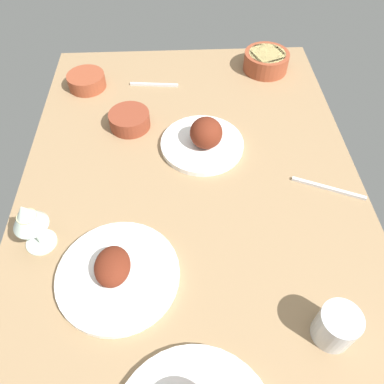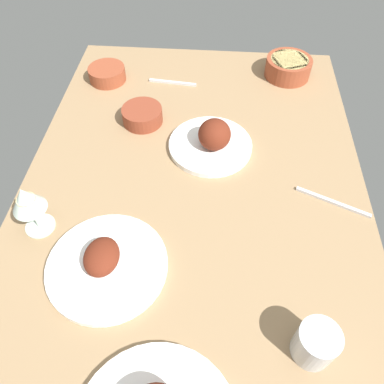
{
  "view_description": "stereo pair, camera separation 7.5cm",
  "coord_description": "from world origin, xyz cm",
  "px_view_note": "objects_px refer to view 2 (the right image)",
  "views": [
    {
      "loc": [
        -59.28,
        2.82,
        78.92
      ],
      "look_at": [
        0.0,
        0.0,
        6.0
      ],
      "focal_mm": 35.1,
      "sensor_mm": 36.0,
      "label": 1
    },
    {
      "loc": [
        -59.16,
        -4.7,
        78.92
      ],
      "look_at": [
        0.0,
        0.0,
        6.0
      ],
      "focal_mm": 35.1,
      "sensor_mm": 36.0,
      "label": 2
    }
  ],
  "objects_px": {
    "spoon_loose": "(173,82)",
    "bowl_sauce": "(142,115)",
    "wine_glass": "(27,201)",
    "water_tumbler": "(316,344)",
    "bowl_onions": "(107,73)",
    "plate_center_main": "(212,141)",
    "bowl_pasta": "(288,67)",
    "plate_far_side": "(106,264)",
    "fork_loose": "(333,202)"
  },
  "relations": [
    {
      "from": "bowl_sauce",
      "to": "plate_far_side",
      "type": "bearing_deg",
      "value": 179.99
    },
    {
      "from": "plate_far_side",
      "to": "bowl_sauce",
      "type": "distance_m",
      "value": 0.49
    },
    {
      "from": "water_tumbler",
      "to": "wine_glass",
      "type": "bearing_deg",
      "value": 68.72
    },
    {
      "from": "bowl_pasta",
      "to": "fork_loose",
      "type": "relative_size",
      "value": 0.81
    },
    {
      "from": "water_tumbler",
      "to": "plate_far_side",
      "type": "bearing_deg",
      "value": 71.37
    },
    {
      "from": "water_tumbler",
      "to": "fork_loose",
      "type": "relative_size",
      "value": 0.44
    },
    {
      "from": "bowl_pasta",
      "to": "spoon_loose",
      "type": "distance_m",
      "value": 0.39
    },
    {
      "from": "wine_glass",
      "to": "spoon_loose",
      "type": "bearing_deg",
      "value": -22.65
    },
    {
      "from": "water_tumbler",
      "to": "bowl_pasta",
      "type": "bearing_deg",
      "value": -1.67
    },
    {
      "from": "fork_loose",
      "to": "spoon_loose",
      "type": "distance_m",
      "value": 0.66
    },
    {
      "from": "spoon_loose",
      "to": "water_tumbler",
      "type": "bearing_deg",
      "value": -60.96
    },
    {
      "from": "bowl_onions",
      "to": "water_tumbler",
      "type": "bearing_deg",
      "value": -145.44
    },
    {
      "from": "bowl_pasta",
      "to": "water_tumbler",
      "type": "relative_size",
      "value": 1.83
    },
    {
      "from": "plate_center_main",
      "to": "spoon_loose",
      "type": "height_order",
      "value": "plate_center_main"
    },
    {
      "from": "plate_far_side",
      "to": "bowl_onions",
      "type": "distance_m",
      "value": 0.72
    },
    {
      "from": "bowl_sauce",
      "to": "wine_glass",
      "type": "height_order",
      "value": "wine_glass"
    },
    {
      "from": "bowl_pasta",
      "to": "bowl_sauce",
      "type": "bearing_deg",
      "value": 121.45
    },
    {
      "from": "plate_far_side",
      "to": "bowl_onions",
      "type": "relative_size",
      "value": 2.18
    },
    {
      "from": "plate_far_side",
      "to": "wine_glass",
      "type": "bearing_deg",
      "value": 62.87
    },
    {
      "from": "bowl_pasta",
      "to": "bowl_onions",
      "type": "relative_size",
      "value": 1.25
    },
    {
      "from": "bowl_onions",
      "to": "wine_glass",
      "type": "xyz_separation_m",
      "value": [
        -0.6,
        0.03,
        0.07
      ]
    },
    {
      "from": "plate_far_side",
      "to": "bowl_pasta",
      "type": "relative_size",
      "value": 1.75
    },
    {
      "from": "bowl_sauce",
      "to": "wine_glass",
      "type": "distance_m",
      "value": 0.45
    },
    {
      "from": "bowl_pasta",
      "to": "wine_glass",
      "type": "xyz_separation_m",
      "value": [
        -0.68,
        0.64,
        0.07
      ]
    },
    {
      "from": "plate_center_main",
      "to": "spoon_loose",
      "type": "distance_m",
      "value": 0.33
    },
    {
      "from": "plate_center_main",
      "to": "water_tumbler",
      "type": "relative_size",
      "value": 2.83
    },
    {
      "from": "wine_glass",
      "to": "water_tumbler",
      "type": "height_order",
      "value": "wine_glass"
    },
    {
      "from": "bowl_onions",
      "to": "fork_loose",
      "type": "xyz_separation_m",
      "value": [
        -0.48,
        -0.68,
        -0.02
      ]
    },
    {
      "from": "plate_far_side",
      "to": "spoon_loose",
      "type": "bearing_deg",
      "value": -5.62
    },
    {
      "from": "water_tumbler",
      "to": "bowl_onions",
      "type": "bearing_deg",
      "value": 34.56
    },
    {
      "from": "plate_center_main",
      "to": "spoon_loose",
      "type": "bearing_deg",
      "value": 25.88
    },
    {
      "from": "plate_center_main",
      "to": "wine_glass",
      "type": "height_order",
      "value": "wine_glass"
    },
    {
      "from": "bowl_onions",
      "to": "plate_center_main",
      "type": "bearing_deg",
      "value": -129.62
    },
    {
      "from": "wine_glass",
      "to": "fork_loose",
      "type": "distance_m",
      "value": 0.73
    },
    {
      "from": "water_tumbler",
      "to": "fork_loose",
      "type": "xyz_separation_m",
      "value": [
        0.37,
        -0.1,
        -0.04
      ]
    },
    {
      "from": "fork_loose",
      "to": "bowl_sauce",
      "type": "bearing_deg",
      "value": 176.38
    },
    {
      "from": "bowl_pasta",
      "to": "spoon_loose",
      "type": "xyz_separation_m",
      "value": [
        -0.08,
        0.39,
        -0.03
      ]
    },
    {
      "from": "plate_center_main",
      "to": "bowl_sauce",
      "type": "distance_m",
      "value": 0.24
    },
    {
      "from": "water_tumbler",
      "to": "spoon_loose",
      "type": "height_order",
      "value": "water_tumbler"
    },
    {
      "from": "bowl_onions",
      "to": "spoon_loose",
      "type": "xyz_separation_m",
      "value": [
        -0.0,
        -0.22,
        -0.02
      ]
    },
    {
      "from": "water_tumbler",
      "to": "spoon_loose",
      "type": "distance_m",
      "value": 0.91
    },
    {
      "from": "spoon_loose",
      "to": "bowl_sauce",
      "type": "bearing_deg",
      "value": -102.9
    },
    {
      "from": "bowl_onions",
      "to": "bowl_sauce",
      "type": "bearing_deg",
      "value": -143.19
    },
    {
      "from": "plate_far_side",
      "to": "water_tumbler",
      "type": "height_order",
      "value": "water_tumbler"
    },
    {
      "from": "plate_far_side",
      "to": "bowl_sauce",
      "type": "relative_size",
      "value": 2.22
    },
    {
      "from": "bowl_onions",
      "to": "water_tumbler",
      "type": "height_order",
      "value": "water_tumbler"
    },
    {
      "from": "bowl_pasta",
      "to": "plate_center_main",
      "type": "bearing_deg",
      "value": 147.49
    },
    {
      "from": "water_tumbler",
      "to": "plate_center_main",
      "type": "bearing_deg",
      "value": 21.61
    },
    {
      "from": "plate_center_main",
      "to": "fork_loose",
      "type": "height_order",
      "value": "plate_center_main"
    },
    {
      "from": "bowl_sauce",
      "to": "bowl_onions",
      "type": "relative_size",
      "value": 0.98
    }
  ]
}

